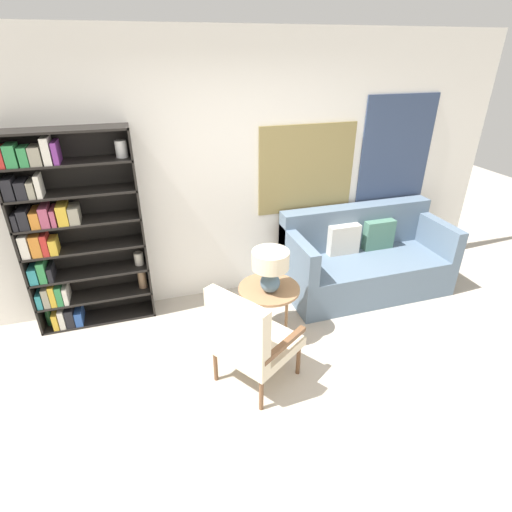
# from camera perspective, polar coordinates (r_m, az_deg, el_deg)

# --- Properties ---
(ground_plane) EXTENTS (14.00, 14.00, 0.00)m
(ground_plane) POSITION_cam_1_polar(r_m,az_deg,el_deg) (3.25, 4.60, -23.09)
(ground_plane) COLOR #B2A899
(wall_back) EXTENTS (6.40, 0.08, 2.70)m
(wall_back) POSITION_cam_1_polar(r_m,az_deg,el_deg) (4.18, -4.25, 11.46)
(wall_back) COLOR white
(wall_back) RESTS_ON ground_plane
(bookshelf) EXTENTS (1.10, 0.30, 1.92)m
(bookshelf) POSITION_cam_1_polar(r_m,az_deg,el_deg) (4.09, -25.36, 2.85)
(bookshelf) COLOR black
(bookshelf) RESTS_ON ground_plane
(armchair) EXTENTS (0.80, 0.80, 0.91)m
(armchair) POSITION_cam_1_polar(r_m,az_deg,el_deg) (3.19, -1.19, -11.50)
(armchair) COLOR brown
(armchair) RESTS_ON ground_plane
(couch) EXTENTS (1.82, 0.85, 0.92)m
(couch) POSITION_cam_1_polar(r_m,az_deg,el_deg) (4.74, 15.09, -0.63)
(couch) COLOR slate
(couch) RESTS_ON ground_plane
(side_table) EXTENTS (0.57, 0.57, 0.54)m
(side_table) POSITION_cam_1_polar(r_m,az_deg,el_deg) (3.73, 1.86, -5.22)
(side_table) COLOR #99704C
(side_table) RESTS_ON ground_plane
(table_lamp) EXTENTS (0.33, 0.33, 0.41)m
(table_lamp) POSITION_cam_1_polar(r_m,az_deg,el_deg) (3.51, 2.07, -1.37)
(table_lamp) COLOR slate
(table_lamp) RESTS_ON side_table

